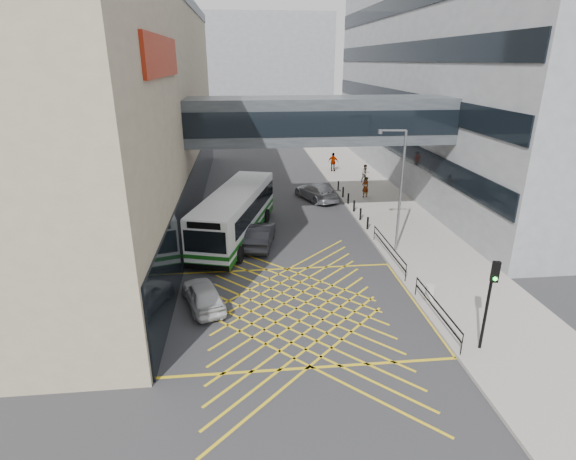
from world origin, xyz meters
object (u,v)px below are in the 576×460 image
object	(u,v)px
traffic_light	(490,293)
street_lamp	(399,184)
litter_bin	(430,293)
pedestrian_c	(333,162)
bus	(236,213)
car_dark	(260,235)
car_white	(203,294)
pedestrian_b	(365,173)
car_silver	(316,191)
pedestrian_a	(365,187)

from	to	relation	value
traffic_light	street_lamp	bearing A→B (deg)	103.91
litter_bin	pedestrian_c	size ratio (longest dim) A/B	0.40
bus	car_dark	distance (m)	2.43
bus	pedestrian_c	xyz separation A→B (m)	(10.22, 17.94, -0.61)
street_lamp	litter_bin	world-z (taller)	street_lamp
car_dark	street_lamp	xyz separation A→B (m)	(8.27, -1.89, 3.67)
pedestrian_c	bus	bearing A→B (deg)	88.61
car_white	street_lamp	xyz separation A→B (m)	(11.36, 5.52, 3.75)
bus	traffic_light	xyz separation A→B (m)	(10.07, -13.98, 1.03)
litter_bin	pedestrian_c	world-z (taller)	pedestrian_c
car_dark	pedestrian_b	world-z (taller)	pedestrian_b
car_dark	car_silver	world-z (taller)	car_silver
car_silver	pedestrian_c	bearing A→B (deg)	-131.56
car_white	pedestrian_c	distance (m)	29.43
litter_bin	pedestrian_b	distance (m)	23.14
bus	car_white	world-z (taller)	bus
street_lamp	pedestrian_b	distance (m)	17.18
traffic_light	car_silver	bearing A→B (deg)	110.75
car_silver	pedestrian_c	world-z (taller)	pedestrian_c
car_silver	pedestrian_b	distance (m)	7.50
car_dark	street_lamp	size ratio (longest dim) A/B	0.64
car_white	pedestrian_b	world-z (taller)	pedestrian_b
pedestrian_a	pedestrian_c	world-z (taller)	pedestrian_c
car_silver	car_dark	bearing A→B (deg)	39.50
street_lamp	bus	bearing A→B (deg)	167.06
bus	pedestrian_b	xyz separation A→B (m)	(12.45, 13.13, -0.74)
traffic_light	litter_bin	bearing A→B (deg)	109.12
traffic_light	street_lamp	xyz separation A→B (m)	(-0.29, 10.48, 1.63)
car_dark	litter_bin	world-z (taller)	car_dark
car_silver	pedestrian_a	xyz separation A→B (m)	(4.26, -0.19, 0.29)
car_white	traffic_light	xyz separation A→B (m)	(11.64, -4.96, 2.12)
street_lamp	pedestrian_a	xyz separation A→B (m)	(1.27, 11.52, -3.36)
car_silver	litter_bin	bearing A→B (deg)	76.58
car_dark	litter_bin	distance (m)	11.52
pedestrian_b	street_lamp	bearing A→B (deg)	-113.43
traffic_light	pedestrian_c	size ratio (longest dim) A/B	2.05
traffic_light	pedestrian_a	bearing A→B (deg)	99.78
bus	pedestrian_c	bearing A→B (deg)	76.37
bus	street_lamp	world-z (taller)	street_lamp
pedestrian_b	car_dark	bearing A→B (deg)	-140.92
street_lamp	car_silver	bearing A→B (deg)	111.08
litter_bin	car_white	bearing A→B (deg)	175.82
street_lamp	litter_bin	size ratio (longest dim) A/B	9.40
car_white	pedestrian_a	world-z (taller)	pedestrian_a
car_white	pedestrian_a	size ratio (longest dim) A/B	2.32
car_white	car_dark	size ratio (longest dim) A/B	0.87
pedestrian_a	street_lamp	bearing A→B (deg)	63.13
car_dark	traffic_light	bearing A→B (deg)	135.09
bus	pedestrian_c	distance (m)	20.65
car_white	street_lamp	bearing A→B (deg)	-171.95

